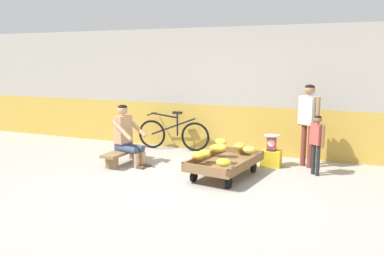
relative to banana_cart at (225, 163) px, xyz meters
name	(u,v)px	position (x,y,z in m)	size (l,w,h in m)	color
ground_plane	(170,191)	(-0.55, -0.99, -0.24)	(80.00, 80.00, 0.00)	#A39E93
back_wall	(228,90)	(-0.55, 1.93, 1.08)	(16.00, 0.30, 2.64)	gold
banana_cart	(225,163)	(0.00, 0.00, 0.00)	(1.05, 1.55, 0.36)	brown
banana_pile	(222,150)	(-0.06, 0.02, 0.22)	(0.96, 1.44, 0.26)	yellow
low_bench	(124,154)	(-2.05, 0.08, -0.04)	(0.35, 1.11, 0.27)	olive
vendor_seated	(127,135)	(-1.97, 0.07, 0.33)	(0.72, 0.56, 1.14)	tan
plastic_crate	(271,158)	(0.59, 0.99, -0.09)	(0.36, 0.28, 0.30)	gold
weighing_scale	(272,142)	(0.59, 0.99, 0.21)	(0.30, 0.30, 0.29)	#28282D
bicycle_near_left	(173,134)	(-1.69, 1.53, 0.11)	(1.66, 0.48, 0.86)	black
customer_adult	(308,116)	(1.20, 1.20, 0.71)	(0.41, 0.35, 1.53)	brown
customer_child	(317,138)	(1.41, 0.72, 0.40)	(0.26, 0.25, 1.04)	#232328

